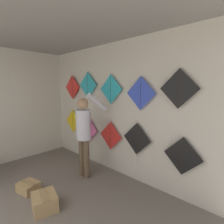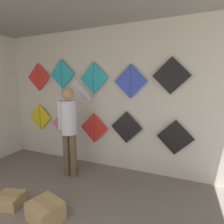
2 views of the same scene
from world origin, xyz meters
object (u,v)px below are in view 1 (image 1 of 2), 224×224
at_px(kite_7, 111,89).
at_px(kite_8, 141,93).
at_px(cardboard_box, 45,202).
at_px(kite_3, 137,140).
at_px(kite_5, 72,87).
at_px(kite_0, 73,121).
at_px(kite_2, 110,136).
at_px(kite_1, 89,130).
at_px(kite_9, 179,89).
at_px(shopkeeper, 84,130).
at_px(cardboard_box_spare, 28,187).
at_px(kite_6, 88,85).
at_px(kite_4, 182,156).

relative_size(kite_7, kite_8, 1.00).
bearing_deg(cardboard_box, kite_3, 71.45).
bearing_deg(kite_7, kite_5, 180.00).
distance_m(kite_0, kite_2, 1.46).
distance_m(kite_1, kite_9, 2.48).
distance_m(shopkeeper, kite_1, 0.82).
height_order(cardboard_box, kite_9, kite_9).
height_order(kite_2, kite_9, kite_9).
bearing_deg(kite_5, kite_0, 180.00).
height_order(kite_2, kite_3, kite_3).
relative_size(cardboard_box, cardboard_box_spare, 1.20).
distance_m(cardboard_box, kite_7, 2.37).
bearing_deg(kite_9, kite_6, 180.00).
bearing_deg(kite_2, kite_5, 180.00).
bearing_deg(kite_2, kite_7, 0.00).
bearing_deg(kite_7, kite_3, -0.06).
distance_m(shopkeeper, kite_8, 1.37).
bearing_deg(kite_7, kite_2, 180.00).
bearing_deg(kite_5, kite_3, -0.02).
bearing_deg(kite_8, kite_9, 0.00).
height_order(shopkeeper, cardboard_box_spare, shopkeeper).
height_order(kite_4, kite_7, kite_7).
distance_m(kite_6, kite_7, 0.78).
xyz_separation_m(kite_1, kite_4, (2.37, 0.00, -0.02)).
height_order(kite_1, kite_2, kite_1).
distance_m(kite_1, kite_2, 0.77).
xyz_separation_m(kite_3, kite_9, (0.78, 0.00, 1.00)).
distance_m(cardboard_box, kite_8, 2.39).
relative_size(kite_1, kite_7, 1.22).
height_order(kite_1, kite_5, kite_5).
relative_size(kite_6, kite_7, 1.00).
xyz_separation_m(kite_4, kite_6, (-2.37, 0.00, 1.14)).
bearing_deg(kite_8, kite_0, 180.00).
relative_size(kite_0, kite_2, 1.00).
height_order(cardboard_box_spare, kite_1, kite_1).
xyz_separation_m(cardboard_box, kite_9, (1.32, 1.63, 1.73)).
bearing_deg(cardboard_box_spare, kite_6, 99.22).
xyz_separation_m(cardboard_box, kite_8, (0.61, 1.63, 1.64)).
height_order(cardboard_box_spare, kite_6, kite_6).
relative_size(kite_2, kite_7, 1.00).
distance_m(kite_1, kite_8, 1.82).
bearing_deg(kite_1, kite_7, 0.04).
height_order(shopkeeper, kite_1, shopkeeper).
distance_m(kite_2, kite_9, 1.81).
distance_m(kite_5, kite_8, 2.20).
distance_m(shopkeeper, kite_5, 1.60).
relative_size(shopkeeper, cardboard_box, 3.69).
height_order(kite_8, kite_9, kite_9).
xyz_separation_m(cardboard_box, kite_1, (-0.93, 1.63, 0.68)).
relative_size(shopkeeper, kite_8, 2.80).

